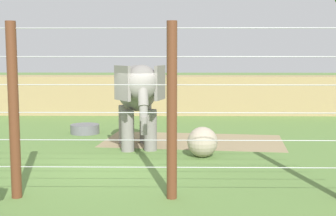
# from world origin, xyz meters

# --- Properties ---
(ground_plane) EXTENTS (120.00, 120.00, 0.00)m
(ground_plane) POSITION_xyz_m (0.00, 0.00, 0.00)
(ground_plane) COLOR #5B7F3D
(dirt_patch) EXTENTS (6.56, 3.91, 0.01)m
(dirt_patch) POSITION_xyz_m (2.42, 3.70, 0.00)
(dirt_patch) COLOR #937F5B
(dirt_patch) RESTS_ON ground
(embankment_wall) EXTENTS (36.00, 1.80, 1.92)m
(embankment_wall) POSITION_xyz_m (0.00, 11.17, 0.96)
(embankment_wall) COLOR tan
(embankment_wall) RESTS_ON ground
(elephant) EXTENTS (1.81, 3.66, 2.74)m
(elephant) POSITION_xyz_m (0.58, 2.37, 1.81)
(elephant) COLOR gray
(elephant) RESTS_ON ground
(enrichment_ball) EXTENTS (0.90, 0.90, 0.90)m
(enrichment_ball) POSITION_xyz_m (2.60, 1.13, 0.45)
(enrichment_ball) COLOR tan
(enrichment_ball) RESTS_ON ground
(cable_fence) EXTENTS (11.67, 0.22, 3.75)m
(cable_fence) POSITION_xyz_m (0.02, -2.93, 1.88)
(cable_fence) COLOR brown
(cable_fence) RESTS_ON ground
(water_tub) EXTENTS (1.10, 1.10, 0.35)m
(water_tub) POSITION_xyz_m (-1.69, 5.19, 0.18)
(water_tub) COLOR slate
(water_tub) RESTS_ON ground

